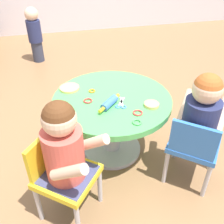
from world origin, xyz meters
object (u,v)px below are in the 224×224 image
(child_chair_right, at_px, (193,145))
(toddler_standing, at_px, (35,33))
(seated_child_left, at_px, (64,146))
(rolling_pin, at_px, (109,103))
(craft_scissors, at_px, (121,105))
(craft_table, at_px, (112,113))
(child_chair_left, at_px, (62,174))
(seated_child_right, at_px, (202,113))

(child_chair_right, distance_m, toddler_standing, 2.45)
(seated_child_left, xyz_separation_m, rolling_pin, (0.32, 0.37, -0.03))
(child_chair_right, bearing_deg, toddler_standing, 113.41)
(toddler_standing, xyz_separation_m, rolling_pin, (0.50, -1.95, 0.14))
(toddler_standing, xyz_separation_m, craft_scissors, (0.58, -1.95, 0.12))
(rolling_pin, bearing_deg, craft_table, 67.22)
(craft_scissors, bearing_deg, seated_child_left, -137.44)
(child_chair_left, distance_m, seated_child_left, 0.23)
(seated_child_left, height_order, craft_scissors, seated_child_left)
(child_chair_left, distance_m, rolling_pin, 0.53)
(child_chair_left, xyz_separation_m, craft_scissors, (0.43, 0.34, 0.18))
(craft_scissors, bearing_deg, craft_table, 110.22)
(craft_scissors, bearing_deg, seated_child_right, -32.54)
(child_chair_right, bearing_deg, seated_child_left, -175.30)
(child_chair_right, xyz_separation_m, craft_scissors, (-0.39, 0.30, 0.18))
(seated_child_left, bearing_deg, rolling_pin, 49.04)
(craft_table, height_order, seated_child_left, seated_child_left)
(rolling_pin, bearing_deg, seated_child_left, -130.96)
(child_chair_left, height_order, seated_child_left, seated_child_left)
(child_chair_left, relative_size, rolling_pin, 2.98)
(craft_table, height_order, craft_scissors, craft_scissors)
(craft_table, relative_size, child_chair_right, 1.52)
(child_chair_left, height_order, seated_child_right, seated_child_right)
(craft_table, height_order, child_chair_left, child_chair_left)
(craft_scissors, bearing_deg, child_chair_left, -141.58)
(seated_child_left, distance_m, toddler_standing, 2.33)
(seated_child_left, distance_m, craft_scissors, 0.54)
(child_chair_left, relative_size, seated_child_right, 1.05)
(seated_child_left, bearing_deg, craft_table, 52.25)
(seated_child_right, bearing_deg, seated_child_left, -173.30)
(craft_scissors, bearing_deg, rolling_pin, 177.80)
(seated_child_right, distance_m, toddler_standing, 2.44)
(seated_child_right, bearing_deg, craft_scissors, 147.46)
(child_chair_left, xyz_separation_m, rolling_pin, (0.35, 0.34, 0.20))
(craft_table, bearing_deg, craft_scissors, -69.78)
(craft_table, distance_m, child_chair_left, 0.59)
(seated_child_left, height_order, seated_child_right, same)
(seated_child_right, distance_m, rolling_pin, 0.57)
(child_chair_left, bearing_deg, toddler_standing, 93.80)
(toddler_standing, bearing_deg, seated_child_left, -85.47)
(seated_child_right, bearing_deg, rolling_pin, 151.44)
(toddler_standing, distance_m, craft_scissors, 2.04)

